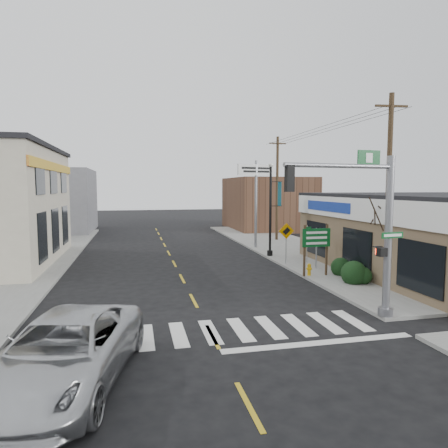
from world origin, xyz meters
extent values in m
plane|color=black|center=(0.00, 0.00, 0.00)|extent=(140.00, 140.00, 0.00)
cube|color=slate|center=(9.00, 13.00, 0.07)|extent=(6.00, 38.00, 0.13)
cube|color=slate|center=(-9.00, 13.00, 0.07)|extent=(6.00, 38.00, 0.13)
cube|color=gold|center=(0.00, 8.00, 0.01)|extent=(0.12, 56.00, 0.01)
cube|color=silver|center=(0.00, 0.40, 0.01)|extent=(11.00, 2.20, 0.01)
cube|color=brown|center=(12.00, 30.00, 2.80)|extent=(8.00, 10.00, 5.60)
cube|color=slate|center=(-11.00, 32.00, 3.20)|extent=(9.00, 10.00, 6.40)
imported|color=#B7B9BC|center=(-3.91, -2.23, 0.80)|extent=(3.90, 6.24, 1.61)
cylinder|color=slate|center=(6.20, 0.28, 2.88)|extent=(0.26, 0.26, 5.51)
cylinder|color=slate|center=(4.18, 0.28, 5.27)|extent=(4.04, 0.15, 0.15)
cube|color=black|center=(2.36, 0.28, 4.86)|extent=(0.26, 0.20, 0.83)
cube|color=#0A491C|center=(6.20, 0.06, 2.98)|extent=(0.87, 0.04, 0.20)
cube|color=#0A491C|center=(5.28, 0.28, 5.55)|extent=(0.87, 0.05, 0.50)
cube|color=black|center=(5.95, 0.23, 2.38)|extent=(0.29, 0.24, 0.29)
cube|color=#43321F|center=(5.98, 6.63, 1.42)|extent=(0.09, 0.09, 2.59)
cube|color=#43321F|center=(7.18, 6.63, 1.42)|extent=(0.09, 0.09, 2.59)
cube|color=#135433|center=(6.58, 6.57, 2.07)|extent=(1.48, 0.05, 0.92)
cylinder|color=#CF9B0D|center=(6.30, 6.74, 0.38)|extent=(0.18, 0.18, 0.49)
sphere|color=#CF9B0D|center=(6.30, 6.74, 0.65)|extent=(0.19, 0.19, 0.19)
cylinder|color=gray|center=(6.30, 9.93, 1.22)|extent=(0.05, 0.05, 2.19)
cube|color=#C37800|center=(6.30, 9.90, 2.05)|extent=(0.93, 0.03, 0.93)
cylinder|color=black|center=(6.30, 12.74, 3.04)|extent=(0.16, 0.16, 5.81)
sphere|color=silver|center=(6.30, 12.74, 6.00)|extent=(0.31, 0.31, 0.31)
cube|color=#104E5B|center=(6.91, 12.74, 4.15)|extent=(0.02, 0.61, 1.57)
cylinder|color=gray|center=(6.50, 16.53, 3.34)|extent=(0.19, 0.19, 6.41)
cube|color=silver|center=(6.50, 16.53, 5.86)|extent=(3.02, 0.18, 0.80)
cylinder|color=black|center=(8.77, 4.14, 1.68)|extent=(0.19, 0.19, 3.11)
ellipsoid|color=#1B3E1E|center=(7.66, 4.83, 0.58)|extent=(1.19, 1.19, 0.89)
ellipsoid|color=black|center=(7.95, 6.55, 0.51)|extent=(1.00, 1.00, 0.75)
cylinder|color=#453A22|center=(8.68, 3.92, 4.39)|extent=(0.22, 0.22, 8.51)
cube|color=#453A22|center=(8.68, 3.92, 8.09)|extent=(1.48, 0.09, 0.09)
cylinder|color=#473420|center=(9.50, 20.21, 4.46)|extent=(0.23, 0.23, 8.65)
cube|color=#473420|center=(9.50, 20.21, 8.22)|extent=(1.50, 0.09, 0.09)
camera|label=1|loc=(-2.26, -11.70, 4.59)|focal=32.00mm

